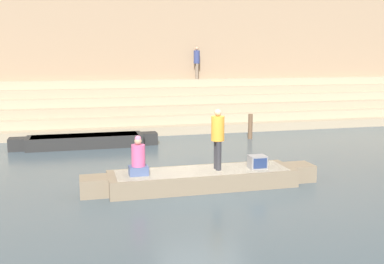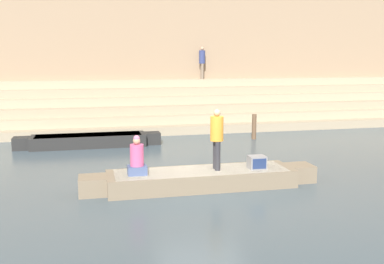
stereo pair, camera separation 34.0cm
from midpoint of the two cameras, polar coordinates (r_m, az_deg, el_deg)
ground_plane at (r=13.00m, az=0.44°, el=-6.82°), size 120.00×120.00×0.00m
ghat_steps at (r=23.59m, az=-6.49°, el=2.71°), size 36.00×4.47×2.41m
back_wall at (r=25.63m, az=-7.35°, el=11.52°), size 34.20×1.28×9.19m
rowboat_main at (r=12.78m, az=0.57°, el=-5.88°), size 6.77×1.51×0.49m
person_standing at (r=12.63m, az=2.51°, el=-0.40°), size 0.37×0.37×1.72m
person_rowing at (r=12.24m, az=-7.62°, el=-3.48°), size 0.52×0.41×1.08m
tv_set at (r=13.01m, az=7.58°, el=-3.79°), size 0.48×0.41×0.37m
moored_boat_shore at (r=18.88m, az=-13.88°, el=-1.09°), size 5.90×1.15×0.50m
mooring_post at (r=20.28m, az=6.94°, el=0.70°), size 0.20×0.20×1.12m
person_on_steps at (r=25.26m, az=0.21°, el=9.08°), size 0.34×0.34×1.79m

